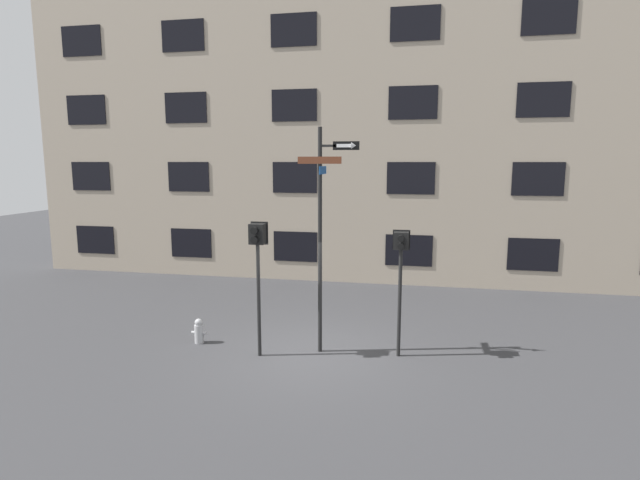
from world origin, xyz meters
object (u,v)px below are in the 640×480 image
object	(u,v)px
pedestrian_signal_left	(258,251)
fire_hydrant	(199,331)
street_sign_pole	(323,225)
pedestrian_signal_right	(401,259)

from	to	relation	value
pedestrian_signal_left	fire_hydrant	world-z (taller)	pedestrian_signal_left
street_sign_pole	fire_hydrant	xyz separation A→B (m)	(-2.96, -0.04, -2.60)
street_sign_pole	pedestrian_signal_left	size ratio (longest dim) A/B	1.67
pedestrian_signal_left	pedestrian_signal_right	size ratio (longest dim) A/B	1.06
pedestrian_signal_left	fire_hydrant	size ratio (longest dim) A/B	5.03
street_sign_pole	fire_hydrant	bearing A→B (deg)	-179.30
fire_hydrant	pedestrian_signal_right	bearing A→B (deg)	1.29
pedestrian_signal_right	fire_hydrant	distance (m)	5.02
street_sign_pole	pedestrian_signal_left	world-z (taller)	street_sign_pole
pedestrian_signal_left	pedestrian_signal_right	world-z (taller)	pedestrian_signal_left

